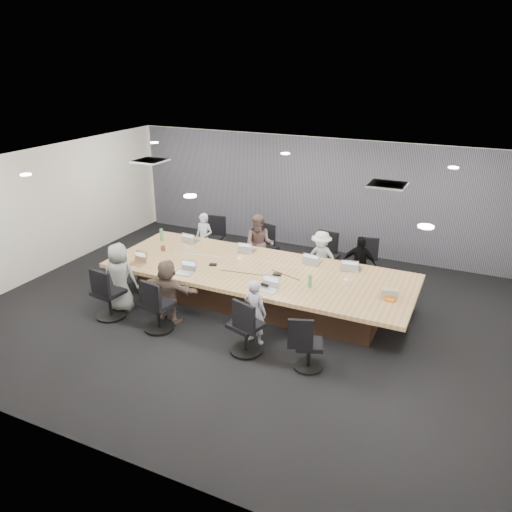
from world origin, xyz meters
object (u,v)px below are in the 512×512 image
at_px(chair_4, 109,296).
at_px(person_4, 120,277).
at_px(chair_1, 266,252).
at_px(bottle_clear, 186,249).
at_px(chair_0, 212,242).
at_px(laptop_1, 249,250).
at_px(laptop_6, 268,290).
at_px(person_1, 259,245).
at_px(person_6, 255,312).
at_px(person_0, 204,239).
at_px(laptop_4, 137,264).
at_px(chair_2, 325,260).
at_px(canvas_bag, 389,293).
at_px(chair_7, 309,348).
at_px(person_2, 321,259).
at_px(snack_packet, 390,299).
at_px(conference_table, 258,285).
at_px(laptop_3, 352,268).
at_px(bottle_green_right, 310,281).
at_px(bottle_green_left, 162,235).
at_px(mug_brown, 163,248).
at_px(laptop_2, 313,261).
at_px(person_5, 168,291).
at_px(person_3, 359,265).
at_px(chair_5, 158,309).
at_px(laptop_5, 184,273).
at_px(laptop_0, 191,241).
at_px(chair_3, 362,267).
at_px(chair_6, 246,330).
at_px(stapler, 264,285).

distance_m(chair_4, person_4, 0.43).
relative_size(chair_1, bottle_clear, 4.09).
relative_size(chair_0, laptop_1, 2.63).
bearing_deg(laptop_6, chair_0, 140.91).
xyz_separation_m(person_1, person_6, (1.16, -2.70, -0.10)).
relative_size(person_0, laptop_4, 4.11).
bearing_deg(person_0, chair_2, 8.95).
bearing_deg(person_1, canvas_bag, -37.81).
height_order(laptop_4, person_6, person_6).
height_order(chair_7, laptop_1, laptop_1).
bearing_deg(bottle_clear, person_2, 25.93).
height_order(laptop_1, snack_packet, snack_packet).
bearing_deg(person_2, conference_table, -114.62).
height_order(laptop_3, laptop_4, same).
height_order(person_2, canvas_bag, person_2).
distance_m(chair_0, laptop_3, 3.81).
bearing_deg(bottle_green_right, bottle_green_left, 166.60).
height_order(chair_4, mug_brown, chair_4).
distance_m(chair_2, laptop_2, 0.95).
bearing_deg(snack_packet, chair_1, 148.26).
height_order(person_5, bottle_green_left, person_5).
bearing_deg(chair_4, mug_brown, 96.53).
xyz_separation_m(laptop_2, person_5, (-2.03, -2.15, -0.14)).
xyz_separation_m(chair_0, chair_2, (2.86, 0.00, 0.02)).
xyz_separation_m(chair_2, person_3, (0.82, -0.35, 0.18)).
height_order(person_0, bottle_green_right, person_0).
bearing_deg(chair_5, person_4, 172.11).
distance_m(chair_4, snack_packet, 5.09).
bearing_deg(person_5, snack_packet, -163.17).
xyz_separation_m(laptop_3, person_6, (-1.10, -2.15, -0.16)).
bearing_deg(laptop_4, chair_4, -84.43).
distance_m(chair_0, laptop_5, 2.66).
bearing_deg(chair_0, chair_4, 77.61).
height_order(chair_4, laptop_0, chair_4).
bearing_deg(laptop_2, person_2, -85.07).
height_order(person_2, mug_brown, person_2).
bearing_deg(chair_3, laptop_5, 31.21).
xyz_separation_m(laptop_0, mug_brown, (-0.23, -0.77, 0.05)).
height_order(chair_1, laptop_6, chair_1).
relative_size(person_0, bottle_green_right, 5.18).
bearing_deg(bottle_clear, mug_brown, -172.07).
height_order(chair_0, chair_6, chair_6).
relative_size(person_1, laptop_4, 4.63).
xyz_separation_m(chair_2, bottle_green_right, (0.34, -2.05, 0.43)).
relative_size(chair_3, person_2, 0.69).
xyz_separation_m(chair_5, laptop_6, (1.75, 0.90, 0.33)).
xyz_separation_m(conference_table, chair_2, (0.84, 1.70, 0.03)).
distance_m(chair_6, stapler, 1.09).
xyz_separation_m(conference_table, chair_3, (1.66, 1.70, 0.01)).
bearing_deg(person_4, chair_2, -149.76).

